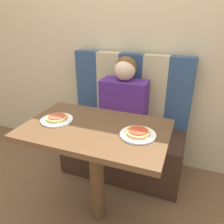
# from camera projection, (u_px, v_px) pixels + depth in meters

# --- Properties ---
(ground_plane) EXTENTS (12.00, 12.00, 0.00)m
(ground_plane) POSITION_uv_depth(u_px,v_px,m) (98.00, 216.00, 1.67)
(ground_plane) COLOR brown
(wall_back) EXTENTS (7.00, 0.05, 2.60)m
(wall_back) POSITION_uv_depth(u_px,v_px,m) (136.00, 27.00, 1.89)
(wall_back) COLOR #C6B28E
(wall_back) RESTS_ON ground_plane
(booth_seat) EXTENTS (1.09, 0.50, 0.45)m
(booth_seat) POSITION_uv_depth(u_px,v_px,m) (123.00, 150.00, 2.07)
(booth_seat) COLOR #382319
(booth_seat) RESTS_ON ground_plane
(booth_backrest) EXTENTS (1.09, 0.10, 0.64)m
(booth_backrest) POSITION_uv_depth(u_px,v_px,m) (131.00, 89.00, 2.02)
(booth_backrest) COLOR navy
(booth_backrest) RESTS_ON booth_seat
(dining_table) EXTENTS (0.90, 0.57, 0.77)m
(dining_table) POSITION_uv_depth(u_px,v_px,m) (96.00, 145.00, 1.40)
(dining_table) COLOR brown
(dining_table) RESTS_ON ground_plane
(person) EXTENTS (0.39, 0.21, 0.65)m
(person) POSITION_uv_depth(u_px,v_px,m) (124.00, 98.00, 1.86)
(person) COLOR #4C237A
(person) RESTS_ON booth_seat
(plate_left) EXTENTS (0.21, 0.21, 0.01)m
(plate_left) POSITION_uv_depth(u_px,v_px,m) (57.00, 120.00, 1.43)
(plate_left) COLOR white
(plate_left) RESTS_ON dining_table
(plate_right) EXTENTS (0.21, 0.21, 0.01)m
(plate_right) POSITION_uv_depth(u_px,v_px,m) (138.00, 135.00, 1.26)
(plate_right) COLOR white
(plate_right) RESTS_ON dining_table
(pizza_left) EXTENTS (0.14, 0.14, 0.02)m
(pizza_left) POSITION_uv_depth(u_px,v_px,m) (57.00, 117.00, 1.42)
(pizza_left) COLOR tan
(pizza_left) RESTS_ON plate_left
(pizza_right) EXTENTS (0.14, 0.14, 0.02)m
(pizza_right) POSITION_uv_depth(u_px,v_px,m) (138.00, 132.00, 1.25)
(pizza_right) COLOR tan
(pizza_right) RESTS_ON plate_right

